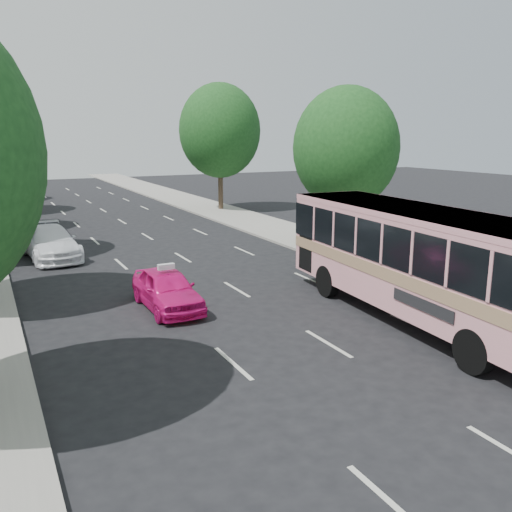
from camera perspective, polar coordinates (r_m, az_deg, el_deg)
ground at (r=16.43m, az=0.70°, el=-7.47°), size 120.00×120.00×0.00m
sidewalk_right at (r=37.54m, az=-1.99°, el=4.13°), size 4.00×90.00×0.12m
tree_right_near at (r=26.85m, az=9.67°, el=11.56°), size 5.10×5.10×7.95m
tree_right_far at (r=40.96m, az=-3.70°, el=13.34°), size 6.00×6.00×9.35m
pink_bus at (r=17.16m, az=16.66°, el=0.35°), size 3.49×11.01×3.46m
pink_taxi at (r=18.14m, az=-9.36°, el=-3.45°), size 1.60×3.95×1.34m
white_pickup at (r=26.88m, az=-20.81°, el=1.33°), size 2.45×5.26×1.49m
taxi_roof_sign at (r=17.94m, az=-9.45°, el=-1.12°), size 0.55×0.18×0.18m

